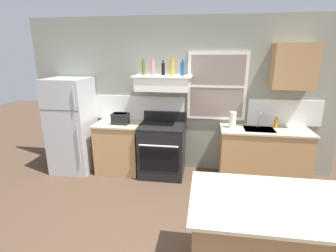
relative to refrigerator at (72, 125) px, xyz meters
name	(u,v)px	position (x,y,z in m)	size (l,w,h in m)	color
back_wall	(181,97)	(1.93, 0.39, 0.51)	(5.40, 0.11, 2.70)	gray
refrigerator	(72,125)	(0.00, 0.00, 0.00)	(0.70, 0.72, 1.69)	#B7BABC
counter_left_of_stove	(119,147)	(0.85, 0.06, -0.39)	(0.79, 0.63, 0.91)	tan
toaster	(120,118)	(0.91, 0.01, 0.17)	(0.30, 0.20, 0.19)	black
stove_range	(162,150)	(1.65, 0.02, -0.38)	(0.76, 0.69, 1.09)	black
range_hood_shelf	(163,83)	(1.65, 0.12, 0.78)	(0.96, 0.52, 0.24)	white
bottle_olive_oil_square	(143,68)	(1.33, 0.10, 1.01)	(0.06, 0.06, 0.27)	#4C601E
bottle_rose_pink	(153,67)	(1.48, 0.14, 1.03)	(0.07, 0.07, 0.30)	#C67F84
bottle_balsamic_dark	(163,69)	(1.65, 0.15, 1.00)	(0.06, 0.06, 0.24)	black
bottle_champagne_gold_foil	(172,67)	(1.81, 0.09, 1.03)	(0.08, 0.08, 0.31)	#B29333
bottle_blue_liqueur	(183,69)	(1.98, 0.10, 1.01)	(0.07, 0.07, 0.26)	#1E478C
counter_right_with_sink	(262,155)	(3.35, 0.06, -0.39)	(1.43, 0.63, 0.91)	tan
sink_faucet	(259,117)	(3.25, 0.16, 0.24)	(0.03, 0.17, 0.28)	silver
paper_towel_roll	(233,120)	(2.82, 0.06, 0.20)	(0.11, 0.11, 0.27)	white
dish_soap_bottle	(276,123)	(3.53, 0.16, 0.16)	(0.06, 0.06, 0.18)	orange
kitchen_island	(267,245)	(2.97, -2.08, -0.39)	(1.40, 0.90, 0.91)	tan
upper_cabinet_right	(294,66)	(3.70, 0.20, 1.06)	(0.64, 0.32, 0.70)	tan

